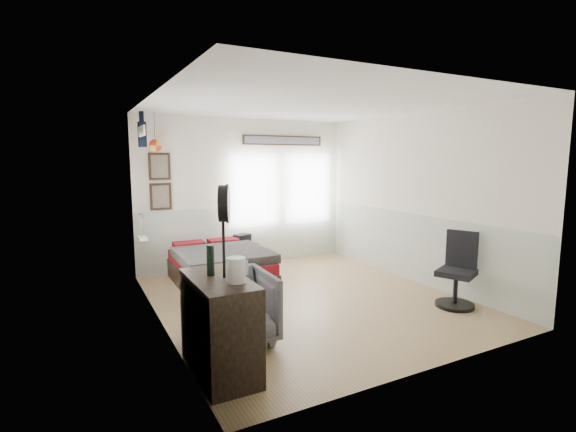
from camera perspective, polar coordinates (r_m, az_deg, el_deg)
name	(u,v)px	position (r m, az deg, el deg)	size (l,w,h in m)	color
ground_plane	(307,300)	(6.03, 2.66, -11.35)	(4.00, 4.50, 0.01)	#A2804F
room_shell	(296,185)	(5.83, 1.17, 4.26)	(4.02, 4.52, 2.71)	silver
wall_decor	(190,151)	(7.10, -13.29, 8.63)	(3.55, 1.32, 1.44)	#412C1B
bed	(220,267)	(6.69, -9.29, -6.93)	(1.35, 1.84, 0.58)	black
dresser	(220,325)	(4.02, -9.33, -14.54)	(0.48, 1.00, 0.90)	black
armchair	(234,307)	(4.64, -7.45, -12.30)	(0.82, 0.84, 0.76)	slate
nightstand	(243,255)	(7.67, -6.23, -5.39)	(0.45, 0.36, 0.45)	black
task_chair	(457,276)	(6.10, 22.15, -7.61)	(0.59, 0.59, 1.01)	black
kettle	(236,270)	(3.69, -7.10, -7.34)	(0.19, 0.17, 0.22)	silver
bottle	(210,260)	(3.94, -10.57, -5.95)	(0.07, 0.07, 0.29)	black
stand_fan	(224,205)	(3.76, -8.75, 1.47)	(0.22, 0.33, 0.85)	black
black_bag	(242,239)	(7.61, -6.27, -3.10)	(0.29, 0.18, 0.17)	black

